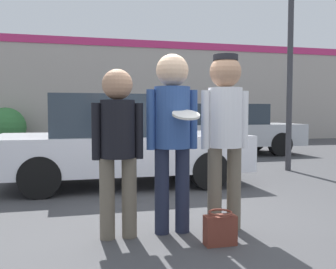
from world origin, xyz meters
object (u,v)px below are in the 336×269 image
object	(u,v)px
person_left	(118,139)
shrub	(6,127)
person_middle_with_frisbee	(172,125)
parked_car_far	(224,129)
person_right	(225,123)
handbag	(220,229)
parked_car_near	(120,140)

from	to	relation	value
person_left	shrub	distance (m)	11.33
person_middle_with_frisbee	parked_car_far	distance (m)	7.43
person_right	parked_car_far	size ratio (longest dim) A/B	0.42
person_left	person_middle_with_frisbee	bearing A→B (deg)	2.79
handbag	parked_car_near	bearing A→B (deg)	99.31
person_middle_with_frisbee	shrub	world-z (taller)	person_middle_with_frisbee
parked_car_near	handbag	world-z (taller)	parked_car_near
person_right	shrub	distance (m)	11.68
person_right	parked_car_far	distance (m)	7.23
shrub	handbag	distance (m)	12.02
shrub	person_middle_with_frisbee	bearing A→B (deg)	-72.69
parked_car_far	shrub	bearing A→B (deg)	147.38
shrub	handbag	world-z (taller)	shrub
parked_car_near	parked_car_far	distance (m)	5.16
parked_car_near	person_middle_with_frisbee	bearing A→B (deg)	-86.05
person_left	person_middle_with_frisbee	world-z (taller)	person_middle_with_frisbee
handbag	person_right	bearing A→B (deg)	62.89
person_right	handbag	bearing A→B (deg)	-117.11
parked_car_near	parked_car_far	size ratio (longest dim) A/B	0.95
person_left	handbag	size ratio (longest dim) A/B	5.21
parked_car_near	shrub	world-z (taller)	parked_car_near
parked_car_near	person_left	bearing A→B (deg)	-97.22
parked_car_far	shrub	distance (m)	7.99
handbag	shrub	bearing A→B (deg)	108.23
person_middle_with_frisbee	parked_car_far	size ratio (longest dim) A/B	0.41
person_left	parked_car_far	distance (m)	7.71
parked_car_far	parked_car_near	bearing A→B (deg)	-133.02
person_right	handbag	world-z (taller)	person_right
parked_car_far	handbag	size ratio (longest dim) A/B	13.83
handbag	person_left	bearing A→B (deg)	154.53
person_left	handbag	distance (m)	1.31
person_left	person_right	world-z (taller)	person_right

